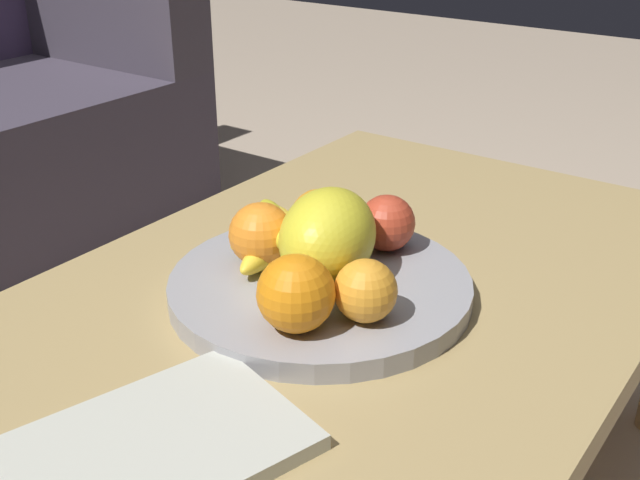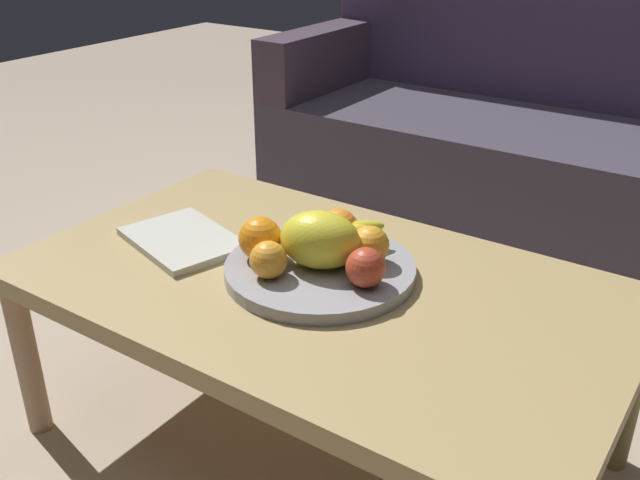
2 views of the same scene
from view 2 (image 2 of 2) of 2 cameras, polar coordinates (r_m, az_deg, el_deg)
The scene contains 12 objects.
ground_plane at distance 1.59m, azimuth -0.17°, elevation -16.03°, with size 8.00×8.00×0.00m, color tan.
coffee_table at distance 1.37m, azimuth -0.19°, elevation -4.66°, with size 1.15×0.68×0.40m.
couch at distance 2.52m, azimuth 16.14°, elevation 7.50°, with size 1.70×0.70×0.90m.
fruit_bowl at distance 1.36m, azimuth 0.00°, elevation -2.37°, with size 0.36×0.36×0.03m, color #97969B.
melon_large_front at distance 1.32m, azimuth -0.15°, elevation 0.07°, with size 0.15×0.11×0.11m, color yellow.
orange_front at distance 1.34m, azimuth 4.00°, elevation -0.43°, with size 0.07×0.07×0.07m, color orange.
orange_left at distance 1.29m, azimuth -4.15°, elevation -1.59°, with size 0.07×0.07×0.07m, color orange.
orange_right at distance 1.40m, azimuth 1.48°, elevation 0.93°, with size 0.08×0.08×0.08m, color orange.
orange_back at distance 1.36m, azimuth -4.82°, elevation 0.12°, with size 0.08×0.08×0.08m, color orange.
apple_front at distance 1.26m, azimuth 3.68°, elevation -2.21°, with size 0.07×0.07×0.07m, color #BA3F27.
banana_bunch at distance 1.38m, azimuth 1.84°, elevation 0.01°, with size 0.15×0.17×0.06m.
magazine at distance 1.51m, azimuth -10.93°, elevation 0.02°, with size 0.25×0.18×0.02m, color beige.
Camera 2 is at (0.67, -0.97, 1.06)m, focal length 39.93 mm.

